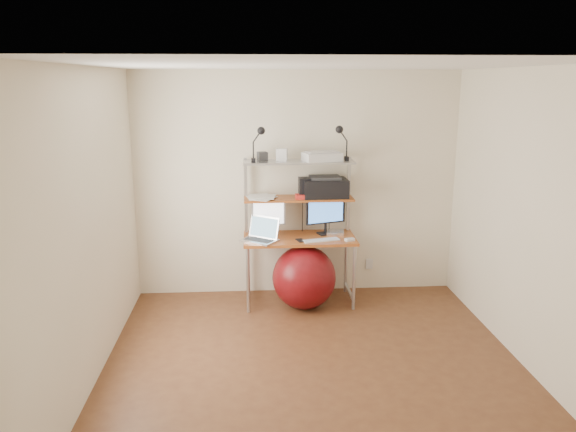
# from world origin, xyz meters

# --- Properties ---
(room) EXTENTS (3.60, 3.60, 3.60)m
(room) POSITION_xyz_m (0.00, 0.00, 1.25)
(room) COLOR brown
(room) RESTS_ON ground
(computer_desk) EXTENTS (1.20, 0.60, 1.57)m
(computer_desk) POSITION_xyz_m (0.00, 1.50, 0.96)
(computer_desk) COLOR #A75B20
(computer_desk) RESTS_ON ground
(desktop) EXTENTS (1.20, 0.60, 0.00)m
(desktop) POSITION_xyz_m (0.00, 1.44, 0.74)
(desktop) COLOR #A75B20
(desktop) RESTS_ON computer_desk
(mid_shelf) EXTENTS (1.18, 0.34, 0.00)m
(mid_shelf) POSITION_xyz_m (0.00, 1.57, 1.15)
(mid_shelf) COLOR #A75B20
(mid_shelf) RESTS_ON computer_desk
(top_shelf) EXTENTS (1.18, 0.34, 0.00)m
(top_shelf) POSITION_xyz_m (0.00, 1.57, 1.55)
(top_shelf) COLOR #AFAFB4
(top_shelf) RESTS_ON computer_desk
(floor) EXTENTS (3.60, 3.60, 0.00)m
(floor) POSITION_xyz_m (0.00, 0.00, 0.00)
(floor) COLOR brown
(floor) RESTS_ON ground
(wall_outlet) EXTENTS (0.08, 0.01, 0.12)m
(wall_outlet) POSITION_xyz_m (0.85, 1.79, 0.30)
(wall_outlet) COLOR silver
(wall_outlet) RESTS_ON room
(monitor_silver) EXTENTS (0.37, 0.16, 0.41)m
(monitor_silver) POSITION_xyz_m (-0.33, 1.54, 0.96)
(monitor_silver) COLOR #B7B6BB
(monitor_silver) RESTS_ON desktop
(monitor_black) EXTENTS (0.45, 0.19, 0.46)m
(monitor_black) POSITION_xyz_m (0.30, 1.56, 0.97)
(monitor_black) COLOR black
(monitor_black) RESTS_ON desktop
(laptop) EXTENTS (0.45, 0.44, 0.31)m
(laptop) POSITION_xyz_m (-0.41, 1.35, 0.79)
(laptop) COLOR silver
(laptop) RESTS_ON desktop
(keyboard) EXTENTS (0.41, 0.20, 0.01)m
(keyboard) POSITION_xyz_m (0.22, 1.29, 0.75)
(keyboard) COLOR silver
(keyboard) RESTS_ON desktop
(mouse) EXTENTS (0.11, 0.08, 0.03)m
(mouse) POSITION_xyz_m (0.52, 1.26, 0.75)
(mouse) COLOR silver
(mouse) RESTS_ON desktop
(mac_mini) EXTENTS (0.21, 0.21, 0.04)m
(mac_mini) POSITION_xyz_m (0.41, 1.54, 0.76)
(mac_mini) COLOR silver
(mac_mini) RESTS_ON desktop
(phone) EXTENTS (0.10, 0.14, 0.01)m
(phone) POSITION_xyz_m (-0.00, 1.30, 0.74)
(phone) COLOR black
(phone) RESTS_ON desktop
(printer) EXTENTS (0.49, 0.35, 0.23)m
(printer) POSITION_xyz_m (0.29, 1.59, 1.26)
(printer) COLOR black
(printer) RESTS_ON mid_shelf
(nas_cube) EXTENTS (0.15, 0.15, 0.22)m
(nas_cube) POSITION_xyz_m (0.08, 1.56, 1.26)
(nas_cube) COLOR black
(nas_cube) RESTS_ON mid_shelf
(red_box) EXTENTS (0.17, 0.12, 0.05)m
(red_box) POSITION_xyz_m (0.05, 1.51, 1.17)
(red_box) COLOR red
(red_box) RESTS_ON mid_shelf
(scanner) EXTENTS (0.44, 0.34, 0.10)m
(scanner) POSITION_xyz_m (0.25, 1.55, 1.60)
(scanner) COLOR silver
(scanner) RESTS_ON top_shelf
(box_white) EXTENTS (0.13, 0.12, 0.13)m
(box_white) POSITION_xyz_m (-0.18, 1.57, 1.62)
(box_white) COLOR silver
(box_white) RESTS_ON top_shelf
(box_grey) EXTENTS (0.12, 0.12, 0.10)m
(box_grey) POSITION_xyz_m (-0.39, 1.59, 1.60)
(box_grey) COLOR #2F2F32
(box_grey) RESTS_ON top_shelf
(clip_lamp_left) EXTENTS (0.15, 0.08, 0.37)m
(clip_lamp_left) POSITION_xyz_m (-0.42, 1.47, 1.82)
(clip_lamp_left) COLOR black
(clip_lamp_left) RESTS_ON top_shelf
(clip_lamp_right) EXTENTS (0.15, 0.08, 0.37)m
(clip_lamp_right) POSITION_xyz_m (0.44, 1.53, 1.82)
(clip_lamp_right) COLOR black
(clip_lamp_right) RESTS_ON top_shelf
(exercise_ball) EXTENTS (0.68, 0.68, 0.68)m
(exercise_ball) POSITION_xyz_m (0.04, 1.27, 0.34)
(exercise_ball) COLOR maroon
(exercise_ball) RESTS_ON floor
(paper_stack) EXTENTS (0.35, 0.41, 0.02)m
(paper_stack) POSITION_xyz_m (-0.40, 1.57, 1.16)
(paper_stack) COLOR white
(paper_stack) RESTS_ON mid_shelf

